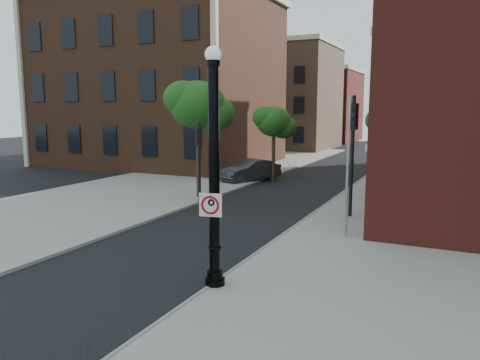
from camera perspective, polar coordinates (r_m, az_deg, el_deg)
The scene contains 16 objects.
ground at distance 14.34m, azimuth -10.56°, elevation -11.38°, with size 120.00×120.00×0.00m, color black.
sidewalk_right at distance 21.51m, azimuth 19.37°, elevation -4.74°, with size 8.00×60.00×0.12m, color gray.
sidewalk_left at distance 33.83m, azimuth -5.18°, elevation 0.52°, with size 10.00×50.00×0.12m, color gray.
curb_edge at distance 22.22m, azimuth 9.18°, elevation -3.90°, with size 0.10×60.00×0.14m, color gray.
victorian_building at distance 42.46m, azimuth -9.56°, elevation 13.86°, with size 18.60×14.60×17.95m.
bg_building_tan_a at distance 58.40m, azimuth 5.29°, elevation 9.83°, with size 12.00×12.00×12.00m, color #866049.
bg_building_red at distance 71.70m, azimuth 9.15°, elevation 8.76°, with size 12.00×12.00×10.00m, color maroon.
lamppost at distance 12.39m, azimuth -3.17°, elevation -0.15°, with size 0.55×0.55×6.47m.
no_parking_sign at distance 12.38m, azimuth -3.62°, elevation -3.03°, with size 0.63×0.15×0.63m.
parked_car at distance 31.43m, azimuth 1.26°, elevation 1.16°, with size 1.55×4.44×1.46m, color #2F3035.
traffic_signal_left at distance 22.38m, azimuth -5.05°, elevation 3.53°, with size 0.27×0.35×4.26m.
traffic_signal_right at distance 21.04m, azimuth 13.58°, elevation 5.16°, with size 0.39×0.46×5.44m.
utility_pole at distance 17.76m, azimuth 12.98°, elevation 1.28°, with size 0.11×0.11×5.31m, color #999999.
street_tree_a at distance 25.17m, azimuth -5.04°, elevation 8.98°, with size 3.52×3.18×6.34m.
street_tree_b at distance 31.40m, azimuth 4.22°, elevation 7.02°, with size 2.78×2.51×5.00m.
street_tree_c at distance 27.51m, azimuth 17.90°, elevation 6.27°, with size 2.74×2.48×4.94m.
Camera 1 is at (7.96, -10.87, 4.91)m, focal length 35.00 mm.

